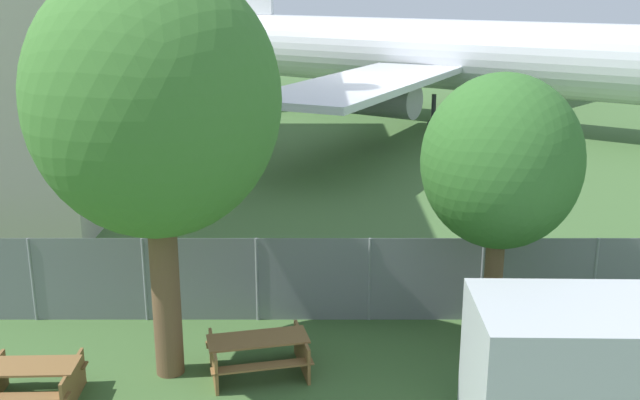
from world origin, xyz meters
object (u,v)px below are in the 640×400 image
object	(u,v)px
picnic_bench_open_grass	(256,351)
tree_left_of_cabin	(152,101)
picnic_bench_near_cabin	(29,380)
tree_near_hangar	(499,163)
portable_cabin	(622,378)
airplane	(472,57)

from	to	relation	value
picnic_bench_open_grass	tree_left_of_cabin	bearing A→B (deg)	178.79
picnic_bench_near_cabin	tree_near_hangar	world-z (taller)	tree_near_hangar
tree_near_hangar	tree_left_of_cabin	size ratio (longest dim) A/B	0.73
portable_cabin	picnic_bench_open_grass	world-z (taller)	portable_cabin
picnic_bench_open_grass	airplane	bearing A→B (deg)	70.76
picnic_bench_open_grass	tree_left_of_cabin	world-z (taller)	tree_left_of_cabin
picnic_bench_open_grass	tree_near_hangar	world-z (taller)	tree_near_hangar
tree_left_of_cabin	portable_cabin	bearing A→B (deg)	-17.70
airplane	tree_left_of_cabin	size ratio (longest dim) A/B	4.60
airplane	picnic_bench_near_cabin	bearing A→B (deg)	-81.54
picnic_bench_near_cabin	picnic_bench_open_grass	distance (m)	4.20
portable_cabin	picnic_bench_near_cabin	world-z (taller)	portable_cabin
portable_cabin	tree_left_of_cabin	world-z (taller)	tree_left_of_cabin
picnic_bench_near_cabin	picnic_bench_open_grass	xyz separation A→B (m)	(4.05, 1.09, 0.01)
portable_cabin	picnic_bench_near_cabin	xyz separation A→B (m)	(-10.19, 1.39, -0.80)
picnic_bench_near_cabin	airplane	bearing A→B (deg)	64.41
picnic_bench_open_grass	tree_left_of_cabin	distance (m)	5.22
tree_left_of_cabin	tree_near_hangar	bearing A→B (deg)	11.23
picnic_bench_near_cabin	picnic_bench_open_grass	world-z (taller)	same
airplane	portable_cabin	distance (m)	29.95
picnic_bench_near_cabin	tree_near_hangar	xyz separation A→B (m)	(8.92, 2.44, 3.49)
portable_cabin	tree_near_hangar	world-z (taller)	tree_near_hangar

